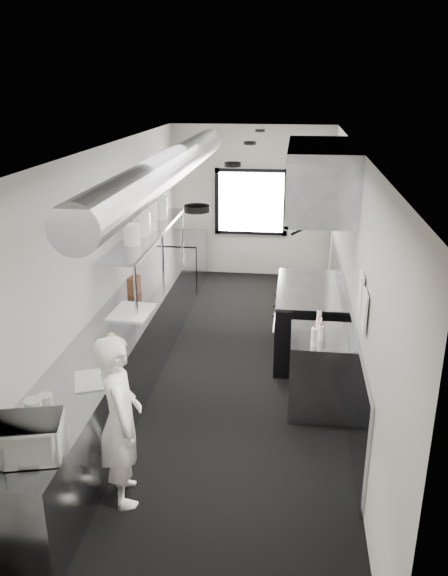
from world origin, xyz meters
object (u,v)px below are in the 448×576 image
(prep_counter, at_px, (125,352))
(plate_stack_c, at_px, (147,216))
(far_work_table, at_px, (184,261))
(cutting_board, at_px, (132,312))
(line_cook, at_px, (120,420))
(deli_tub_b, at_px, (33,406))
(plate_stack_b, at_px, (141,223))
(squeeze_bottle_b, at_px, (321,333))
(plate_stack_d, at_px, (161,208))
(squeeze_bottle_c, at_px, (318,328))
(bottle_station, at_px, (319,372))
(deli_tub_a, at_px, (45,400))
(range, at_px, (307,320))
(microwave, at_px, (25,439))
(pass_shelf, at_px, (148,233))
(exhaust_hood, at_px, (320,178))
(small_plate, at_px, (112,341))
(squeeze_bottle_e, at_px, (319,318))
(squeeze_bottle_d, at_px, (319,324))
(knife_block, at_px, (134,285))
(plate_stack_a, at_px, (132,234))
(squeeze_bottle_a, at_px, (314,337))

(prep_counter, relative_size, plate_stack_c, 15.91)
(far_work_table, height_order, cutting_board, cutting_board)
(far_work_table, distance_m, line_cook, 5.65)
(prep_counter, relative_size, deli_tub_b, 40.13)
(plate_stack_b, xyz_separation_m, squeeze_bottle_b, (2.36, -1.59, -0.75))
(plate_stack_b, relative_size, plate_stack_d, 0.96)
(far_work_table, bearing_deg, squeeze_bottle_c, -59.96)
(bottle_station, xyz_separation_m, line_cook, (-1.75, -1.71, 0.34))
(deli_tub_a, relative_size, plate_stack_c, 0.33)
(bottle_station, bearing_deg, range, 94.57)
(cutting_board, relative_size, plate_stack_b, 1.86)
(range, height_order, microwave, microwave)
(plate_stack_b, bearing_deg, pass_shelf, 82.07)
(prep_counter, bearing_deg, plate_stack_b, 93.22)
(exhaust_hood, relative_size, plate_stack_c, 5.83)
(range, xyz_separation_m, small_plate, (-2.11, -1.85, 0.44))
(plate_stack_c, xyz_separation_m, squeeze_bottle_e, (2.35, -1.49, -0.78))
(plate_stack_b, relative_size, squeeze_bottle_c, 1.76)
(far_work_table, relative_size, deli_tub_a, 9.53)
(pass_shelf, distance_m, plate_stack_d, 0.78)
(line_cook, distance_m, deli_tub_b, 0.73)
(small_plate, height_order, squeeze_bottle_d, squeeze_bottle_d)
(line_cook, xyz_separation_m, squeeze_bottle_d, (1.73, 1.82, 0.19))
(far_work_table, xyz_separation_m, squeeze_bottle_c, (2.27, -3.92, 0.54))
(line_cook, distance_m, knife_block, 2.81)
(squeeze_bottle_d, bearing_deg, plate_stack_a, 159.28)
(plate_stack_b, relative_size, squeeze_bottle_e, 1.97)
(range, relative_size, squeeze_bottle_d, 10.02)
(knife_block, bearing_deg, exhaust_hood, 21.95)
(squeeze_bottle_e, bearing_deg, deli_tub_a, -139.79)
(plate_stack_c, xyz_separation_m, squeeze_bottle_c, (2.33, -1.81, -0.77))
(small_plate, bearing_deg, deli_tub_b, -99.48)
(exhaust_hood, xyz_separation_m, prep_counter, (-2.25, -1.20, -1.94))
(squeeze_bottle_d, height_order, squeeze_bottle_e, squeeze_bottle_e)
(bottle_station, relative_size, line_cook, 0.57)
(knife_block, bearing_deg, line_cook, -64.34)
(plate_stack_b, xyz_separation_m, plate_stack_d, (0.04, 0.97, 0.01))
(line_cook, distance_m, squeeze_bottle_a, 2.21)
(pass_shelf, bearing_deg, exhaust_hood, -7.47)
(line_cook, xyz_separation_m, deli_tub_a, (-0.65, -0.00, 0.15))
(plate_stack_d, bearing_deg, squeeze_bottle_e, -42.78)
(squeeze_bottle_b, xyz_separation_m, squeeze_bottle_c, (-0.02, 0.10, 0.01))
(line_cook, bearing_deg, squeeze_bottle_e, -64.23)
(range, bearing_deg, pass_shelf, 172.33)
(far_work_table, xyz_separation_m, cutting_board, (0.06, -3.52, 0.46))
(cutting_board, distance_m, squeeze_bottle_b, 2.28)
(prep_counter, bearing_deg, range, 28.74)
(microwave, height_order, plate_stack_a, plate_stack_a)
(plate_stack_d, bearing_deg, line_cook, -81.97)
(pass_shelf, relative_size, microwave, 6.02)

